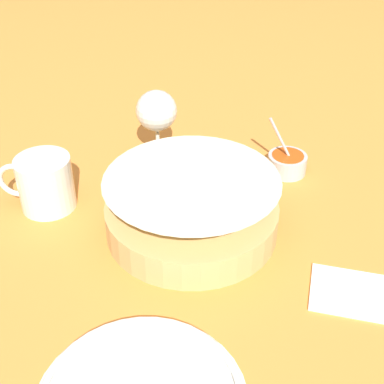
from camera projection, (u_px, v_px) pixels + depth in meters
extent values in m
plane|color=orange|center=(176.00, 229.00, 0.83)|extent=(4.00, 4.00, 0.00)
cylinder|color=tan|center=(192.00, 216.00, 0.82)|extent=(0.26, 0.26, 0.05)
cone|color=#EDE5C6|center=(192.00, 203.00, 0.80)|extent=(0.26, 0.26, 0.09)
cylinder|color=#3D842D|center=(192.00, 215.00, 0.82)|extent=(0.20, 0.20, 0.01)
pyramid|color=#B77A38|center=(154.00, 192.00, 0.80)|extent=(0.09, 0.08, 0.06)
pyramid|color=#B77A38|center=(180.00, 221.00, 0.75)|extent=(0.07, 0.07, 0.05)
pyramid|color=#B77A38|center=(219.00, 213.00, 0.76)|extent=(0.07, 0.08, 0.06)
pyramid|color=#B77A38|center=(227.00, 189.00, 0.81)|extent=(0.10, 0.09, 0.06)
pyramid|color=#B77A38|center=(192.00, 198.00, 0.80)|extent=(0.05, 0.06, 0.05)
cylinder|color=#B7B7BC|center=(287.00, 164.00, 0.95)|extent=(0.07, 0.07, 0.03)
cylinder|color=#CC4C14|center=(287.00, 161.00, 0.95)|extent=(0.06, 0.06, 0.02)
cylinder|color=#B7B7BC|center=(282.00, 143.00, 0.93)|extent=(0.05, 0.01, 0.10)
cylinder|color=silver|center=(159.00, 161.00, 0.99)|extent=(0.07, 0.07, 0.00)
cylinder|color=silver|center=(158.00, 144.00, 0.97)|extent=(0.01, 0.01, 0.07)
sphere|color=silver|center=(157.00, 111.00, 0.93)|extent=(0.07, 0.07, 0.07)
sphere|color=beige|center=(157.00, 115.00, 0.93)|extent=(0.05, 0.05, 0.05)
cylinder|color=silver|center=(46.00, 183.00, 0.85)|extent=(0.09, 0.09, 0.09)
cylinder|color=orange|center=(47.00, 188.00, 0.86)|extent=(0.07, 0.07, 0.06)
torus|color=silver|center=(16.00, 180.00, 0.86)|extent=(0.06, 0.01, 0.06)
cube|color=white|center=(366.00, 294.00, 0.71)|extent=(0.16, 0.11, 0.01)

